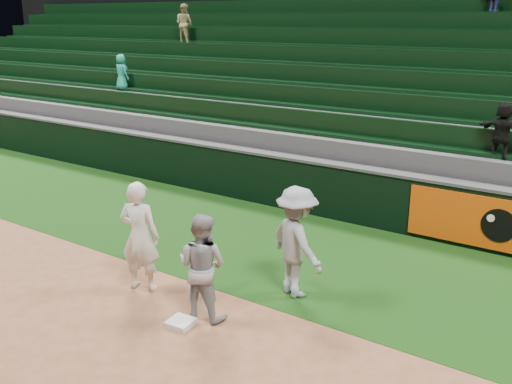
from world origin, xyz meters
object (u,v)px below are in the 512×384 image
(first_base, at_px, (181,323))
(first_baseman, at_px, (140,236))
(base_coach, at_px, (297,242))
(baserunner, at_px, (202,266))

(first_base, relative_size, first_baseman, 0.19)
(first_baseman, bearing_deg, base_coach, -168.78)
(baserunner, xyz_separation_m, base_coach, (0.78, 1.38, 0.10))
(first_baseman, xyz_separation_m, baserunner, (1.41, -0.13, -0.11))
(first_base, xyz_separation_m, baserunner, (0.10, 0.40, 0.77))
(first_base, height_order, first_baseman, first_baseman)
(baserunner, bearing_deg, base_coach, -126.18)
(first_baseman, height_order, base_coach, first_baseman)
(first_base, xyz_separation_m, first_baseman, (-1.31, 0.54, 0.88))
(first_baseman, xyz_separation_m, base_coach, (2.18, 1.25, -0.01))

